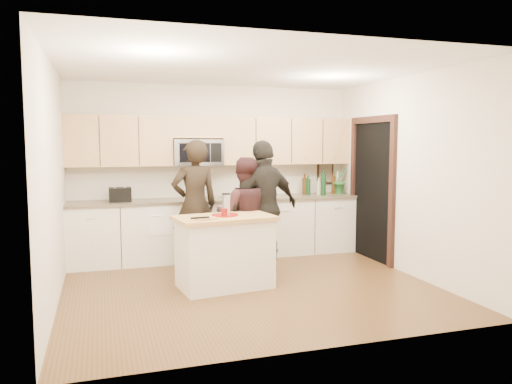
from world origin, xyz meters
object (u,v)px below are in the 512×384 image
object	(u,v)px
island	(225,252)
woman_center	(244,216)
woman_right	(264,207)
woman_left	(195,205)
toaster	(120,195)

from	to	relation	value
island	woman_center	bearing A→B (deg)	45.62
woman_right	woman_left	bearing A→B (deg)	-48.27
island	woman_left	size ratio (longest dim) A/B	0.70
toaster	woman_center	xyz separation A→B (m)	(1.59, -1.04, -0.24)
island	woman_center	size ratio (longest dim) A/B	0.80
toaster	woman_center	distance (m)	1.92
toaster	woman_left	bearing A→B (deg)	-28.29
island	woman_right	world-z (taller)	woman_right
island	toaster	distance (m)	2.07
woman_center	toaster	bearing A→B (deg)	-15.23
toaster	woman_right	distance (m)	2.16
toaster	woman_right	world-z (taller)	woman_right
island	woman_right	distance (m)	1.00
island	woman_right	size ratio (longest dim) A/B	0.70
woman_left	toaster	bearing A→B (deg)	-35.52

